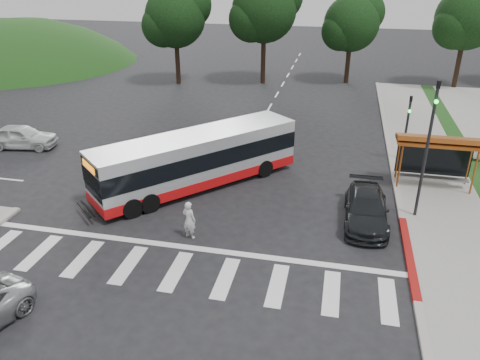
# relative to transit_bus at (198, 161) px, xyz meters

# --- Properties ---
(ground) EXTENTS (140.00, 140.00, 0.00)m
(ground) POSITION_rel_transit_bus_xyz_m (1.39, -2.53, -1.46)
(ground) COLOR black
(ground) RESTS_ON ground
(sidewalk_east) EXTENTS (4.00, 40.00, 0.12)m
(sidewalk_east) POSITION_rel_transit_bus_xyz_m (12.39, 5.47, -1.40)
(sidewalk_east) COLOR gray
(sidewalk_east) RESTS_ON ground
(curb_east) EXTENTS (0.30, 40.00, 0.15)m
(curb_east) POSITION_rel_transit_bus_xyz_m (10.39, 5.47, -1.38)
(curb_east) COLOR #9E9991
(curb_east) RESTS_ON ground
(curb_east_red) EXTENTS (0.32, 6.00, 0.15)m
(curb_east_red) POSITION_rel_transit_bus_xyz_m (10.39, -4.53, -1.38)
(curb_east_red) COLOR maroon
(curb_east_red) RESTS_ON ground
(hillside_nw) EXTENTS (44.00, 44.00, 10.00)m
(hillside_nw) POSITION_rel_transit_bus_xyz_m (-30.61, 27.47, -1.46)
(hillside_nw) COLOR #173F14
(hillside_nw) RESTS_ON ground
(crosswalk_ladder) EXTENTS (18.00, 2.60, 0.01)m
(crosswalk_ladder) POSITION_rel_transit_bus_xyz_m (1.39, -7.53, -1.45)
(crosswalk_ladder) COLOR silver
(crosswalk_ladder) RESTS_ON ground
(bus_shelter) EXTENTS (4.20, 1.60, 2.86)m
(bus_shelter) POSITION_rel_transit_bus_xyz_m (12.19, 2.57, 0.89)
(bus_shelter) COLOR #9B4B19
(bus_shelter) RESTS_ON sidewalk_east
(traffic_signal_ne_tall) EXTENTS (0.18, 0.37, 6.50)m
(traffic_signal_ne_tall) POSITION_rel_transit_bus_xyz_m (10.99, -1.04, 2.42)
(traffic_signal_ne_tall) COLOR black
(traffic_signal_ne_tall) RESTS_ON ground
(traffic_signal_ne_short) EXTENTS (0.18, 0.37, 4.00)m
(traffic_signal_ne_short) POSITION_rel_transit_bus_xyz_m (10.99, 5.96, 1.02)
(traffic_signal_ne_short) COLOR black
(traffic_signal_ne_short) RESTS_ON ground
(tree_ne_a) EXTENTS (6.16, 5.74, 9.30)m
(tree_ne_a) POSITION_rel_transit_bus_xyz_m (17.46, 25.53, 4.93)
(tree_ne_a) COLOR black
(tree_ne_a) RESTS_ON parking_lot
(tree_north_a) EXTENTS (6.60, 6.15, 10.17)m
(tree_north_a) POSITION_rel_transit_bus_xyz_m (-0.53, 23.54, 5.46)
(tree_north_a) COLOR black
(tree_north_a) RESTS_ON ground
(tree_north_b) EXTENTS (5.72, 5.33, 8.43)m
(tree_north_b) POSITION_rel_transit_bus_xyz_m (7.46, 25.53, 4.20)
(tree_north_b) COLOR black
(tree_north_b) RESTS_ON ground
(tree_north_c) EXTENTS (6.16, 5.74, 9.30)m
(tree_north_c) POSITION_rel_transit_bus_xyz_m (-8.54, 21.53, 4.83)
(tree_north_c) COLOR black
(tree_north_c) RESTS_ON ground
(transit_bus) EXTENTS (9.37, 10.02, 2.91)m
(transit_bus) POSITION_rel_transit_bus_xyz_m (0.00, 0.00, 0.00)
(transit_bus) COLOR silver
(transit_bus) RESTS_ON ground
(pedestrian) EXTENTS (0.73, 0.59, 1.75)m
(pedestrian) POSITION_rel_transit_bus_xyz_m (1.15, -5.03, -0.58)
(pedestrian) COLOR silver
(pedestrian) RESTS_ON ground
(dark_sedan) EXTENTS (1.96, 4.76, 1.38)m
(dark_sedan) POSITION_rel_transit_bus_xyz_m (8.67, -2.01, -0.77)
(dark_sedan) COLOR black
(dark_sedan) RESTS_ON ground
(west_car_white) EXTENTS (4.63, 2.44, 1.50)m
(west_car_white) POSITION_rel_transit_bus_xyz_m (-12.75, 2.97, -0.71)
(west_car_white) COLOR silver
(west_car_white) RESTS_ON ground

